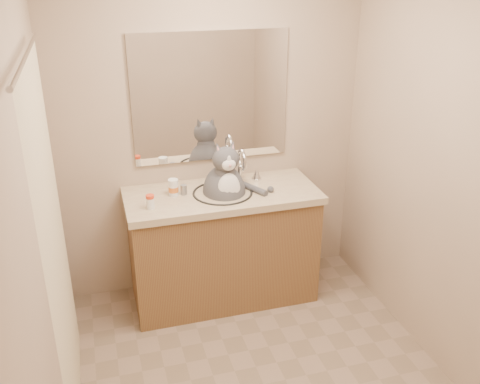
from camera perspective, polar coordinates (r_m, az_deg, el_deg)
name	(u,v)px	position (r m, az deg, el deg)	size (l,w,h in m)	color
room	(268,203)	(2.71, 3.01, -1.18)	(2.22, 2.52, 2.42)	#89725E
vanity	(223,243)	(3.88, -1.86, -5.50)	(1.34, 0.59, 1.12)	brown
mirror	(211,98)	(3.76, -3.11, 10.01)	(1.10, 0.02, 0.90)	white
shower_curtain	(57,251)	(2.76, -18.97, -6.02)	(0.02, 1.30, 1.93)	beige
cat	(225,189)	(3.68, -1.61, 0.36)	(0.43, 0.34, 0.59)	#4D4D52
pill_bottle_redcap	(150,202)	(3.49, -9.55, -1.02)	(0.06, 0.06, 0.09)	white
pill_bottle_orange	(173,188)	(3.65, -7.12, 0.44)	(0.07, 0.07, 0.12)	white
grey_canister	(184,190)	(3.67, -6.03, 0.25)	(0.05, 0.05, 0.07)	gray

